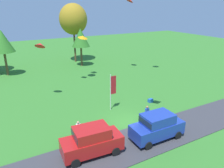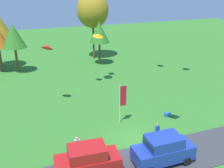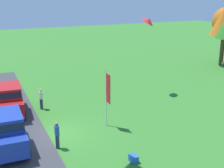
# 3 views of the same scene
# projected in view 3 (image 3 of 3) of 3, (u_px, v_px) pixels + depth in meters

# --- Properties ---
(ground_plane) EXTENTS (120.00, 120.00, 0.00)m
(ground_plane) POSITION_uv_depth(u_px,v_px,m) (60.00, 135.00, 20.73)
(ground_plane) COLOR #337528
(pavement_strip) EXTENTS (36.00, 4.40, 0.06)m
(pavement_strip) POSITION_uv_depth(u_px,v_px,m) (14.00, 143.00, 19.58)
(pavement_strip) COLOR #38383D
(pavement_strip) RESTS_ON ground
(car_suv_near_entrance) EXTENTS (4.73, 2.33, 2.28)m
(car_suv_near_entrance) POSITION_uv_depth(u_px,v_px,m) (9.00, 99.00, 23.70)
(car_suv_near_entrance) COLOR red
(car_suv_near_entrance) RESTS_ON ground
(car_suv_mid_row) EXTENTS (4.63, 2.10, 2.28)m
(car_suv_mid_row) POSITION_uv_depth(u_px,v_px,m) (7.00, 130.00, 18.45)
(car_suv_mid_row) COLOR #1E389E
(car_suv_mid_row) RESTS_ON ground
(person_beside_suv) EXTENTS (0.36, 0.24, 1.71)m
(person_beside_suv) POSITION_uv_depth(u_px,v_px,m) (57.00, 135.00, 18.71)
(person_beside_suv) COLOR #2D334C
(person_beside_suv) RESTS_ON ground
(person_on_lawn) EXTENTS (0.36, 0.24, 1.71)m
(person_on_lawn) POSITION_uv_depth(u_px,v_px,m) (41.00, 99.00, 24.90)
(person_on_lawn) COLOR #2D334C
(person_on_lawn) RESTS_ON ground
(tree_far_right) EXTENTS (3.45, 3.45, 7.28)m
(tree_far_right) POSITION_uv_depth(u_px,v_px,m) (224.00, 21.00, 38.07)
(tree_far_right) COLOR brown
(tree_far_right) RESTS_ON ground
(flag_banner) EXTENTS (0.71, 0.08, 4.06)m
(flag_banner) POSITION_uv_depth(u_px,v_px,m) (108.00, 92.00, 21.18)
(flag_banner) COLOR silver
(flag_banner) RESTS_ON ground
(cooler_box) EXTENTS (0.56, 0.40, 0.40)m
(cooler_box) POSITION_uv_depth(u_px,v_px,m) (133.00, 159.00, 17.42)
(cooler_box) COLOR blue
(cooler_box) RESTS_ON ground
(kite_delta_high_right) EXTENTS (1.67, 1.68, 0.93)m
(kite_delta_high_right) POSITION_uv_depth(u_px,v_px,m) (148.00, 20.00, 27.49)
(kite_delta_high_right) COLOR red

